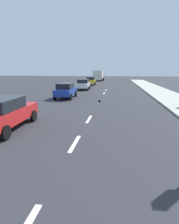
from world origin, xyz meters
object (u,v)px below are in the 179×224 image
Objects in this scene: parked_car_red at (2,113)px; parked_car_blue at (66,90)px; delivery_truck at (99,75)px; parked_car_yellow at (91,81)px; parked_car_white at (83,84)px.

parked_car_red is 10.79m from parked_car_blue.
parked_car_red is 1.14× the size of parked_car_blue.
delivery_truck reaches higher than parked_car_blue.
parked_car_yellow is 0.64× the size of delivery_truck.
parked_car_blue and parked_car_white have the same top height.
parked_car_white is 1.01× the size of parked_car_yellow.
parked_car_red is at bearing -93.92° from parked_car_white.
parked_car_white is (0.52, 19.73, -0.00)m from parked_car_red.
parked_car_yellow is at bearing 88.25° from parked_car_blue.
parked_car_white is 24.43m from delivery_truck.
parked_car_blue and parked_car_yellow have the same top height.
parked_car_yellow is at bearing 88.61° from parked_car_white.
parked_car_red is at bearing -89.85° from delivery_truck.
delivery_truck is (0.20, 33.36, 0.67)m from parked_car_blue.
parked_car_red and parked_car_white have the same top height.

